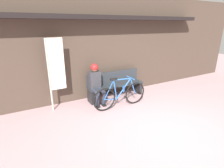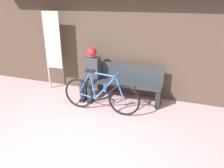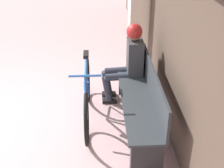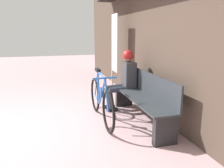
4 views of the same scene
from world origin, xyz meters
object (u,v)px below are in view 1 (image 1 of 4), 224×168
(person_seated, at_px, (96,81))
(banner_pole, at_px, (54,68))
(bicycle, at_px, (120,95))
(park_bench_near, at_px, (115,85))

(person_seated, xyz_separation_m, banner_pole, (-1.13, 0.12, 0.50))
(bicycle, distance_m, banner_pole, 1.96)
(park_bench_near, relative_size, person_seated, 1.54)
(bicycle, height_order, banner_pole, banner_pole)
(bicycle, bearing_deg, park_bench_near, 72.14)
(person_seated, bearing_deg, park_bench_near, 8.60)
(park_bench_near, distance_m, bicycle, 0.76)
(banner_pole, bearing_deg, person_seated, -5.82)
(park_bench_near, xyz_separation_m, person_seated, (-0.73, -0.11, 0.29))
(park_bench_near, bearing_deg, banner_pole, 179.86)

